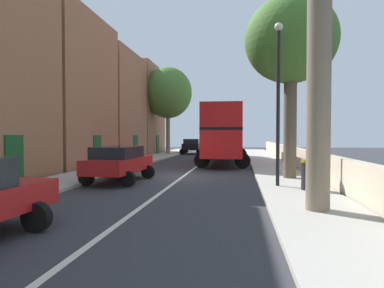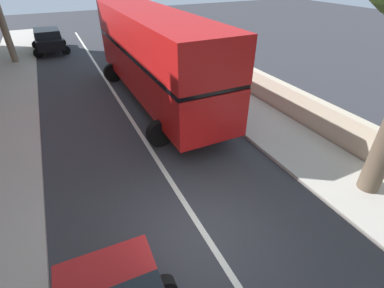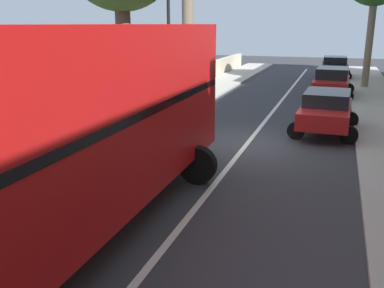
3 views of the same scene
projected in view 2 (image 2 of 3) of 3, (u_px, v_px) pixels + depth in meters
name	position (u px, v px, depth m)	size (l,w,h in m)	color
ground_plane	(204.00, 232.00, 7.10)	(84.00, 84.00, 0.00)	#333338
road_centre_line	(204.00, 232.00, 7.10)	(0.16, 54.00, 0.01)	silver
sidewalk_right	(340.00, 177.00, 8.86)	(2.60, 60.00, 0.12)	#B2ADA3
boundary_wall_right	(379.00, 149.00, 9.10)	(0.36, 54.00, 1.29)	beige
double_decker_bus	(154.00, 53.00, 12.52)	(3.63, 11.02, 4.06)	red
parked_car_black_left_3	(48.00, 39.00, 20.90)	(2.57, 4.29, 1.68)	black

